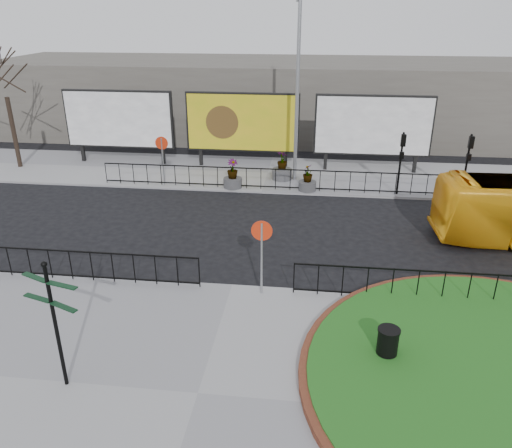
# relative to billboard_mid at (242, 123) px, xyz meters

# --- Properties ---
(ground) EXTENTS (90.00, 90.00, 0.00)m
(ground) POSITION_rel_billboard_mid_xyz_m (1.50, -12.97, -2.60)
(ground) COLOR black
(ground) RESTS_ON ground
(pavement_near) EXTENTS (30.00, 10.00, 0.12)m
(pavement_near) POSITION_rel_billboard_mid_xyz_m (1.50, -17.97, -2.54)
(pavement_near) COLOR gray
(pavement_near) RESTS_ON ground
(pavement_far) EXTENTS (44.00, 6.00, 0.12)m
(pavement_far) POSITION_rel_billboard_mid_xyz_m (1.50, -0.97, -2.54)
(pavement_far) COLOR gray
(pavement_far) RESTS_ON ground
(railing_near_left) EXTENTS (10.00, 0.10, 1.10)m
(railing_near_left) POSITION_rel_billboard_mid_xyz_m (-4.50, -13.27, -1.93)
(railing_near_left) COLOR black
(railing_near_left) RESTS_ON pavement_near
(railing_near_right) EXTENTS (9.00, 0.10, 1.10)m
(railing_near_right) POSITION_rel_billboard_mid_xyz_m (8.00, -13.27, -1.93)
(railing_near_right) COLOR black
(railing_near_right) RESTS_ON pavement_near
(railing_far) EXTENTS (18.00, 0.10, 1.10)m
(railing_far) POSITION_rel_billboard_mid_xyz_m (2.50, -3.67, -1.93)
(railing_far) COLOR black
(railing_far) RESTS_ON pavement_far
(speed_sign_far) EXTENTS (0.64, 0.07, 2.47)m
(speed_sign_far) POSITION_rel_billboard_mid_xyz_m (-3.50, -3.57, -0.68)
(speed_sign_far) COLOR gray
(speed_sign_far) RESTS_ON pavement_far
(speed_sign_near) EXTENTS (0.64, 0.07, 2.47)m
(speed_sign_near) POSITION_rel_billboard_mid_xyz_m (2.50, -13.37, -0.68)
(speed_sign_near) COLOR gray
(speed_sign_near) RESTS_ON pavement_near
(billboard_left) EXTENTS (6.20, 0.31, 4.10)m
(billboard_left) POSITION_rel_billboard_mid_xyz_m (-7.00, 0.00, 0.00)
(billboard_left) COLOR black
(billboard_left) RESTS_ON pavement_far
(billboard_mid) EXTENTS (6.20, 0.31, 4.10)m
(billboard_mid) POSITION_rel_billboard_mid_xyz_m (0.00, 0.00, 0.00)
(billboard_mid) COLOR black
(billboard_mid) RESTS_ON pavement_far
(billboard_right) EXTENTS (6.20, 0.31, 4.10)m
(billboard_right) POSITION_rel_billboard_mid_xyz_m (7.00, 0.00, 0.00)
(billboard_right) COLOR black
(billboard_right) RESTS_ON pavement_far
(lamp_post) EXTENTS (0.74, 0.18, 9.23)m
(lamp_post) POSITION_rel_billboard_mid_xyz_m (3.01, -1.97, 2.23)
(lamp_post) COLOR gray
(lamp_post) RESTS_ON pavement_far
(signal_pole_a) EXTENTS (0.22, 0.26, 3.00)m
(signal_pole_a) POSITION_rel_billboard_mid_xyz_m (8.00, -3.63, -0.50)
(signal_pole_a) COLOR black
(signal_pole_a) RESTS_ON pavement_far
(signal_pole_b) EXTENTS (0.22, 0.26, 3.00)m
(signal_pole_b) POSITION_rel_billboard_mid_xyz_m (11.00, -3.63, -0.50)
(signal_pole_b) COLOR black
(signal_pole_b) RESTS_ON pavement_far
(tree_left) EXTENTS (2.00, 2.00, 7.00)m
(tree_left) POSITION_rel_billboard_mid_xyz_m (-12.50, -1.47, 1.02)
(tree_left) COLOR #2D2119
(tree_left) RESTS_ON pavement_far
(building_backdrop) EXTENTS (40.00, 10.00, 5.00)m
(building_backdrop) POSITION_rel_billboard_mid_xyz_m (1.50, 9.03, -0.10)
(building_backdrop) COLOR #5D5951
(building_backdrop) RESTS_ON ground
(fingerpost_sign) EXTENTS (1.52, 0.73, 3.30)m
(fingerpost_sign) POSITION_rel_billboard_mid_xyz_m (-1.69, -18.02, -0.49)
(fingerpost_sign) COLOR black
(fingerpost_sign) RESTS_ON pavement_near
(litter_bin) EXTENTS (0.57, 0.57, 0.94)m
(litter_bin) POSITION_rel_billboard_mid_xyz_m (6.00, -16.23, -2.01)
(litter_bin) COLOR black
(litter_bin) RESTS_ON pavement_near
(planter_a) EXTENTS (0.92, 0.92, 1.44)m
(planter_a) POSITION_rel_billboard_mid_xyz_m (-0.00, -3.57, -1.95)
(planter_a) COLOR #4C4C4F
(planter_a) RESTS_ON pavement_far
(planter_b) EXTENTS (1.04, 1.04, 1.49)m
(planter_b) POSITION_rel_billboard_mid_xyz_m (2.34, -1.97, -1.97)
(planter_b) COLOR #4C4C4F
(planter_b) RESTS_ON pavement_far
(planter_c) EXTENTS (0.86, 0.86, 1.31)m
(planter_c) POSITION_rel_billboard_mid_xyz_m (3.70, -3.57, -2.01)
(planter_c) COLOR #4C4C4F
(planter_c) RESTS_ON pavement_far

